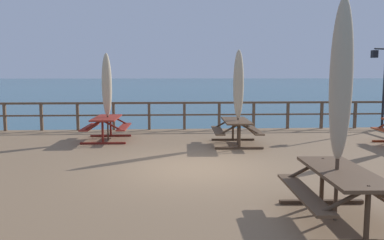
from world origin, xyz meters
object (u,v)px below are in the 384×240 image
object	(u,v)px
picnic_table_front_right	(107,123)
picnic_table_mid_left	(342,184)
lamp_post_hooked	(381,76)
picnic_table_front_left	(236,127)
patio_umbrella_tall_mid_left	(107,85)
patio_umbrella_tall_mid_right	(341,81)
patio_umbrella_short_back	(239,85)

from	to	relation	value
picnic_table_front_right	picnic_table_mid_left	xyz separation A→B (m)	(4.56, -7.32, 0.00)
picnic_table_mid_left	lamp_post_hooked	distance (m)	10.79
picnic_table_front_left	patio_umbrella_tall_mid_left	bearing A→B (deg)	166.17
picnic_table_mid_left	lamp_post_hooked	world-z (taller)	lamp_post_hooked
patio_umbrella_tall_mid_left	patio_umbrella_tall_mid_right	world-z (taller)	patio_umbrella_tall_mid_right
picnic_table_mid_left	patio_umbrella_tall_mid_right	bearing A→B (deg)	128.10
picnic_table_mid_left	patio_umbrella_tall_mid_left	xyz separation A→B (m)	(-4.52, 7.29, 1.24)
patio_umbrella_tall_mid_left	lamp_post_hooked	distance (m)	10.27
picnic_table_front_left	picnic_table_front_right	bearing A→B (deg)	165.91
picnic_table_mid_left	patio_umbrella_tall_mid_right	xyz separation A→B (m)	(-0.05, 0.07, 1.49)
picnic_table_front_left	picnic_table_mid_left	distance (m)	6.31
lamp_post_hooked	patio_umbrella_tall_mid_right	bearing A→B (deg)	-121.99
picnic_table_front_right	patio_umbrella_tall_mid_left	distance (m)	1.25
picnic_table_mid_left	patio_umbrella_short_back	size ratio (longest dim) A/B	0.69
picnic_table_mid_left	patio_umbrella_tall_mid_left	distance (m)	8.67
picnic_table_front_left	picnic_table_front_right	world-z (taller)	same
picnic_table_front_right	patio_umbrella_tall_mid_left	xyz separation A→B (m)	(0.04, -0.03, 1.25)
picnic_table_mid_left	patio_umbrella_tall_mid_right	distance (m)	1.49
patio_umbrella_tall_mid_right	lamp_post_hooked	distance (m)	10.64
picnic_table_front_right	lamp_post_hooked	bearing A→B (deg)	9.92
picnic_table_front_left	patio_umbrella_tall_mid_left	distance (m)	4.36
picnic_table_front_left	patio_umbrella_short_back	distance (m)	1.28
patio_umbrella_short_back	patio_umbrella_tall_mid_right	bearing A→B (deg)	-86.66
picnic_table_front_left	patio_umbrella_short_back	world-z (taller)	patio_umbrella_short_back
patio_umbrella_short_back	patio_umbrella_tall_mid_left	size ratio (longest dim) A/B	1.02
picnic_table_front_left	patio_umbrella_tall_mid_right	bearing A→B (deg)	-86.19
picnic_table_front_right	lamp_post_hooked	distance (m)	10.42
patio_umbrella_tall_mid_right	patio_umbrella_tall_mid_left	bearing A→B (deg)	121.75
picnic_table_front_left	picnic_table_front_right	distance (m)	4.22
picnic_table_front_left	patio_umbrella_tall_mid_right	world-z (taller)	patio_umbrella_tall_mid_right
picnic_table_mid_left	lamp_post_hooked	bearing A→B (deg)	58.45
picnic_table_front_right	picnic_table_mid_left	bearing A→B (deg)	-58.06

